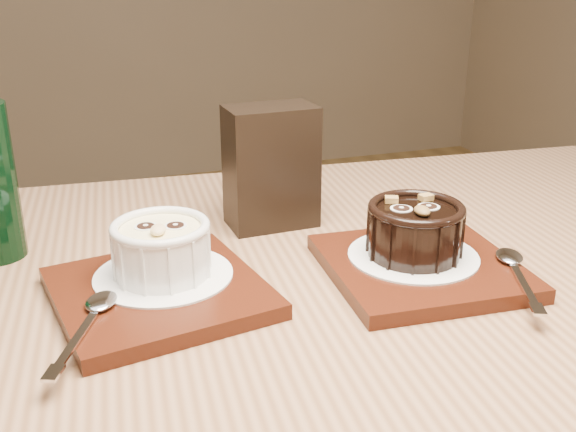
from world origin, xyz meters
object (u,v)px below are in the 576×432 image
object	(u,v)px
ramekin_white	(161,246)
tray_right	(420,267)
table	(282,386)
tray_left	(159,293)
condiment_stand	(271,167)
ramekin_dark	(415,227)

from	to	relation	value
ramekin_white	tray_right	bearing A→B (deg)	4.43
table	tray_right	xyz separation A→B (m)	(0.15, 0.01, 0.10)
tray_left	condiment_stand	bearing A→B (deg)	42.87
ramekin_dark	tray_right	bearing A→B (deg)	-65.09
tray_left	tray_right	distance (m)	0.26
ramekin_white	condiment_stand	bearing A→B (deg)	56.19
table	condiment_stand	world-z (taller)	condiment_stand
tray_right	ramekin_white	bearing A→B (deg)	168.76
tray_right	condiment_stand	size ratio (longest dim) A/B	1.29
tray_right	ramekin_dark	world-z (taller)	ramekin_dark
tray_right	ramekin_dark	distance (m)	0.04
ramekin_white	condiment_stand	distance (m)	0.20
tray_right	tray_left	bearing A→B (deg)	173.05
tray_left	tray_right	size ratio (longest dim) A/B	1.00
table	ramekin_white	xyz separation A→B (m)	(-0.10, 0.06, 0.14)
ramekin_white	condiment_stand	size ratio (longest dim) A/B	0.65
table	condiment_stand	xyz separation A→B (m)	(0.05, 0.19, 0.16)
ramekin_white	tray_right	size ratio (longest dim) A/B	0.51
tray_left	ramekin_dark	xyz separation A→B (m)	(0.25, -0.02, 0.04)
table	tray_left	bearing A→B (deg)	158.29
table	tray_left	xyz separation A→B (m)	(-0.10, 0.04, 0.10)
tray_right	ramekin_dark	bearing A→B (deg)	106.48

